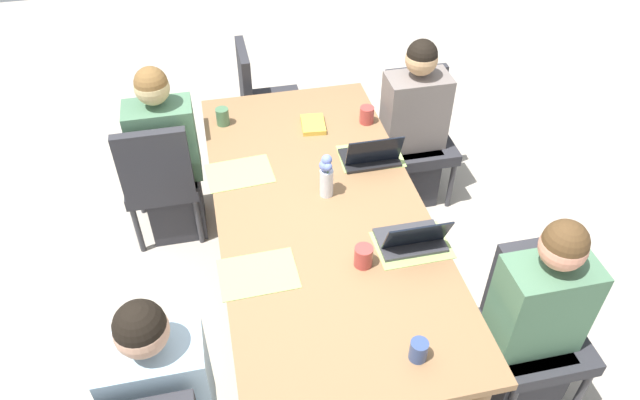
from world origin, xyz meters
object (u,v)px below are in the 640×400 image
object	(u,v)px
person_far_left_near	(168,164)
laptop_near_right_near	(412,239)
person_near_left_far	(412,133)
book_red_cover	(313,125)
dining_table	(320,216)
chair_near_left_far	(417,129)
flower_vase	(326,174)
coffee_mug_centre_left	(223,117)
person_near_right_near	(532,328)
chair_near_right_near	(534,317)
laptop_near_left_far	(371,156)
coffee_mug_near_right	(367,115)
chair_far_left_near	(159,176)
coffee_mug_centre_right	(419,350)
coffee_mug_near_left	(363,256)
chair_head_right_right_mid	(262,98)

from	to	relation	value
person_far_left_near	laptop_near_right_near	bearing A→B (deg)	-135.27
person_near_left_far	book_red_cover	bearing A→B (deg)	96.42
dining_table	chair_near_left_far	xyz separation A→B (m)	(0.88, -0.87, -0.17)
flower_vase	chair_near_left_far	bearing A→B (deg)	-45.82
coffee_mug_centre_left	laptop_near_right_near	bearing A→B (deg)	-147.29
book_red_cover	person_near_right_near	bearing A→B (deg)	-149.34
person_far_left_near	chair_near_right_near	xyz separation A→B (m)	(-1.55, -1.69, -0.03)
flower_vase	laptop_near_left_far	xyz separation A→B (m)	(0.22, -0.31, -0.09)
person_near_left_far	book_red_cover	size ratio (longest dim) A/B	5.97
laptop_near_left_far	book_red_cover	bearing A→B (deg)	30.74
person_near_right_near	book_red_cover	xyz separation A→B (m)	(1.54, 0.72, 0.22)
dining_table	person_near_left_far	world-z (taller)	person_near_left_far
person_near_right_near	coffee_mug_near_right	bearing A→B (deg)	14.28
chair_far_left_near	coffee_mug_centre_right	size ratio (longest dim) A/B	9.20
laptop_near_left_far	coffee_mug_near_left	world-z (taller)	laptop_near_left_far
laptop_near_right_near	dining_table	bearing A→B (deg)	46.08
chair_near_right_near	chair_head_right_right_mid	world-z (taller)	same
person_near_right_near	coffee_mug_near_right	distance (m)	1.59
person_near_left_far	coffee_mug_centre_left	distance (m)	1.26
person_near_right_near	flower_vase	bearing A→B (deg)	40.76
person_far_left_near	person_near_right_near	world-z (taller)	same
chair_near_left_far	flower_vase	size ratio (longest dim) A/B	3.46
dining_table	chair_near_right_near	size ratio (longest dim) A/B	2.61
chair_far_left_near	flower_vase	world-z (taller)	flower_vase
person_near_right_near	coffee_mug_near_left	world-z (taller)	person_near_right_near
person_near_right_near	dining_table	bearing A→B (deg)	45.85
chair_far_left_near	person_far_left_near	bearing A→B (deg)	-38.76
coffee_mug_near_right	coffee_mug_centre_right	size ratio (longest dim) A/B	1.09
chair_head_right_right_mid	coffee_mug_centre_right	bearing A→B (deg)	-173.18
chair_near_left_far	laptop_near_right_near	distance (m)	1.37
chair_near_left_far	laptop_near_left_far	size ratio (longest dim) A/B	2.81
person_far_left_near	coffee_mug_near_left	world-z (taller)	person_far_left_near
coffee_mug_near_left	chair_head_right_right_mid	bearing A→B (deg)	6.35
chair_far_left_near	chair_head_right_right_mid	world-z (taller)	same
coffee_mug_centre_left	person_near_left_far	bearing A→B (deg)	-93.19
person_far_left_near	book_red_cover	distance (m)	0.94
chair_near_right_near	flower_vase	size ratio (longest dim) A/B	3.46
coffee_mug_centre_left	chair_near_right_near	bearing A→B (deg)	-140.81
person_near_left_far	coffee_mug_centre_left	size ratio (longest dim) A/B	11.06
person_far_left_near	coffee_mug_centre_left	bearing A→B (deg)	-80.81
laptop_near_left_far	coffee_mug_centre_left	xyz separation A→B (m)	(0.56, 0.78, 0.01)
flower_vase	coffee_mug_near_left	xyz separation A→B (m)	(-0.53, -0.06, -0.08)
flower_vase	chair_far_left_near	bearing A→B (deg)	54.47
dining_table	book_red_cover	size ratio (longest dim) A/B	11.76
chair_near_left_far	person_near_left_far	size ratio (longest dim) A/B	0.75
person_near_left_far	coffee_mug_near_right	world-z (taller)	person_near_left_far
chair_far_left_near	person_near_left_far	xyz separation A→B (m)	(0.07, -1.66, 0.03)
coffee_mug_near_right	flower_vase	bearing A→B (deg)	147.24
laptop_near_right_near	laptop_near_left_far	distance (m)	0.68
chair_head_right_right_mid	coffee_mug_centre_left	world-z (taller)	chair_head_right_right_mid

